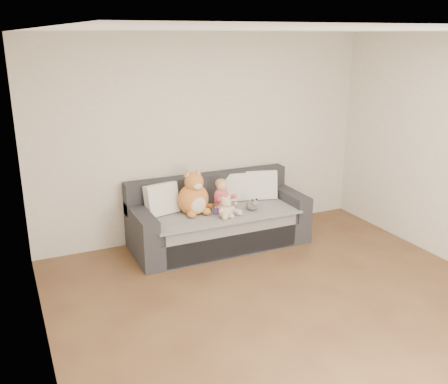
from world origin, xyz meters
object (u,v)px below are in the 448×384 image
at_px(toddler, 223,198).
at_px(sippy_cup, 217,209).
at_px(sofa, 218,221).
at_px(plush_cat, 194,197).
at_px(teddy_bear, 226,209).

bearing_deg(toddler, sippy_cup, -159.42).
distance_m(sofa, sippy_cup, 0.30).
bearing_deg(toddler, plush_cat, 157.21).
distance_m(sofa, plush_cat, 0.50).
relative_size(toddler, teddy_bear, 1.50).
relative_size(sofa, toddler, 5.19).
relative_size(sofa, plush_cat, 3.77).
bearing_deg(sofa, plush_cat, -176.09).
xyz_separation_m(plush_cat, sippy_cup, (0.23, -0.15, -0.15)).
relative_size(sofa, sippy_cup, 19.09).
bearing_deg(sippy_cup, toddler, 30.73).
bearing_deg(sippy_cup, teddy_bear, -74.30).
xyz_separation_m(teddy_bear, sippy_cup, (-0.05, 0.17, -0.05)).
bearing_deg(sippy_cup, sofa, 61.89).
xyz_separation_m(sofa, teddy_bear, (-0.04, -0.34, 0.28)).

